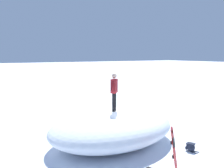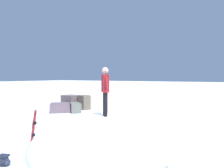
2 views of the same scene
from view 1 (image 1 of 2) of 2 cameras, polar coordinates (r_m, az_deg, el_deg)
ground at (r=13.05m, az=2.82°, el=-12.55°), size 240.00×240.00×0.00m
snow_mound at (r=12.79m, az=0.15°, el=-9.22°), size 6.58×7.77×1.59m
snowboarder_standing at (r=12.35m, az=0.47°, el=-1.13°), size 0.77×0.85×1.77m
snowboard_primary_upright at (r=10.38m, az=13.04°, el=-13.02°), size 0.34×0.35×1.59m
backpack_near at (r=12.45m, az=16.42°, el=-12.82°), size 0.63×0.43×0.38m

